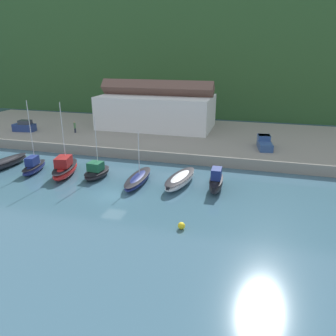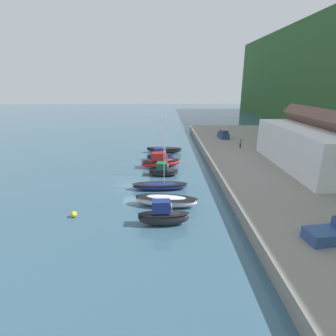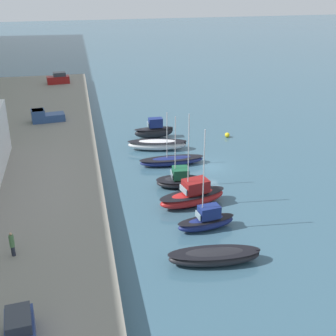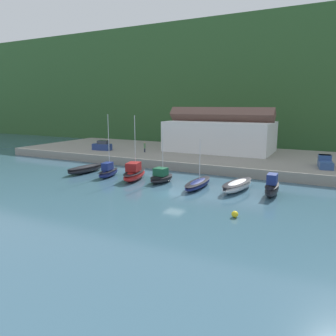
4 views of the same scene
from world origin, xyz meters
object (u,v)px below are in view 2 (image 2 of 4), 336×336
moored_boat_0 (164,150)px  person_on_quay (241,143)px  moored_boat_4 (160,186)px  mooring_buoy_0 (74,214)px  moored_boat_3 (163,171)px  moored_boat_6 (163,216)px  moored_boat_2 (160,162)px  parked_car_0 (223,134)px  moored_boat_1 (160,155)px  moored_boat_5 (166,201)px

moored_boat_0 → person_on_quay: 16.58m
moored_boat_4 → mooring_buoy_0: size_ratio=11.59×
mooring_buoy_0 → moored_boat_3: bearing=144.1°
mooring_buoy_0 → moored_boat_6: bearing=79.6°
moored_boat_2 → parked_car_0: size_ratio=2.28×
moored_boat_2 → person_on_quay: (-8.40, 17.05, 1.67)m
moored_boat_1 → moored_boat_6: moored_boat_1 is taller
mooring_buoy_0 → moored_boat_0: bearing=160.1°
moored_boat_6 → parked_car_0: (-39.29, 15.03, 1.45)m
moored_boat_2 → mooring_buoy_0: 21.29m
moored_boat_3 → moored_boat_4: moored_boat_3 is taller
moored_boat_1 → moored_boat_2: size_ratio=1.01×
person_on_quay → mooring_buoy_0: (27.26, -26.91, -2.36)m
parked_car_0 → moored_boat_1: bearing=-145.6°
moored_boat_0 → moored_boat_2: moored_boat_2 is taller
moored_boat_2 → moored_boat_6: moored_boat_2 is taller
moored_boat_3 → moored_boat_4: size_ratio=1.01×
parked_car_0 → person_on_quay: parked_car_0 is taller
moored_boat_1 → mooring_buoy_0: size_ratio=14.25×
moored_boat_0 → mooring_buoy_0: 31.13m
moored_boat_6 → person_on_quay: bearing=149.1°
moored_boat_4 → moored_boat_6: moored_boat_4 is taller
moored_boat_2 → moored_boat_3: 4.58m
moored_boat_0 → moored_boat_6: moored_boat_6 is taller
moored_boat_5 → mooring_buoy_0: bearing=-66.1°
moored_boat_4 → person_on_quay: (-19.08, 17.00, 2.15)m
moored_boat_1 → moored_boat_5: size_ratio=1.22×
moored_boat_2 → moored_boat_1: bearing=168.4°
moored_boat_0 → moored_boat_3: 14.97m
moored_boat_4 → moored_boat_1: bearing=179.9°
moored_boat_5 → parked_car_0: bearing=166.6°
moored_boat_0 → moored_boat_1: moored_boat_1 is taller
moored_boat_1 → mooring_buoy_0: moored_boat_1 is taller
moored_boat_0 → moored_boat_6: bearing=4.7°
moored_boat_4 → moored_boat_3: bearing=175.0°
moored_boat_6 → mooring_buoy_0: 10.61m
moored_boat_2 → parked_car_0: 24.25m
moored_boat_2 → moored_boat_6: size_ratio=1.76×
moored_boat_0 → moored_boat_4: moored_boat_4 is taller
parked_car_0 → moored_boat_2: bearing=-136.5°
moored_boat_6 → mooring_buoy_0: moored_boat_6 is taller
moored_boat_5 → parked_car_0: 37.67m
person_on_quay → mooring_buoy_0: size_ratio=3.02×
moored_boat_0 → moored_boat_3: size_ratio=0.98×
moored_boat_1 → mooring_buoy_0: bearing=-31.0°
moored_boat_0 → mooring_buoy_0: (29.28, -10.59, -0.33)m
moored_boat_0 → moored_boat_2: 10.46m
moored_boat_5 → person_on_quay: size_ratio=3.86×
moored_boat_2 → moored_boat_3: bearing=-6.5°
moored_boat_1 → mooring_buoy_0: (23.81, -9.75, -0.54)m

